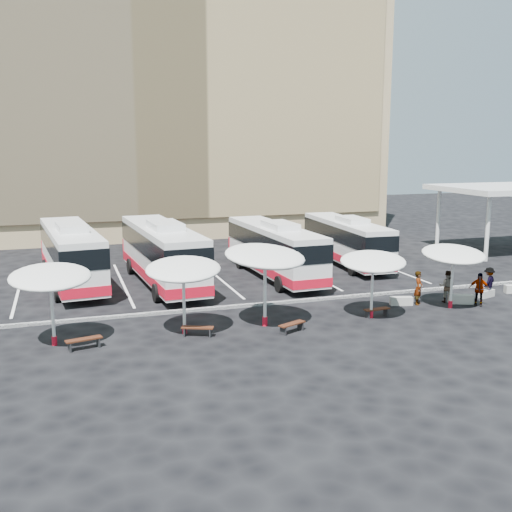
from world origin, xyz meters
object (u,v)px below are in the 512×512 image
object	(u,v)px
wood_bench_0	(84,341)
passenger_3	(489,282)
bus_1	(162,251)
wood_bench_3	(377,310)
sunshade_4	(453,254)
passenger_1	(448,287)
sunshade_0	(50,277)
passenger_0	(419,288)
sunshade_3	(373,262)
conc_bench_0	(401,301)
sunshade_1	(183,269)
bus_0	(71,252)
wood_bench_2	(292,325)
passenger_2	(479,289)
wood_bench_1	(198,329)
conc_bench_2	(487,294)
bus_2	(274,248)
conc_bench_1	(461,299)
sunshade_2	(265,257)
bus_3	(346,240)

from	to	relation	value
wood_bench_0	passenger_3	world-z (taller)	passenger_3
bus_1	wood_bench_3	world-z (taller)	bus_1
sunshade_4	passenger_1	distance (m)	2.27
sunshade_0	passenger_0	size ratio (longest dim) A/B	1.94
wood_bench_3	passenger_0	world-z (taller)	passenger_0
passenger_3	sunshade_3	bearing A→B (deg)	-16.84
sunshade_0	conc_bench_0	size ratio (longest dim) A/B	2.99
passenger_1	sunshade_3	bearing A→B (deg)	54.50
sunshade_1	sunshade_4	world-z (taller)	sunshade_1
bus_0	sunshade_1	distance (m)	12.62
wood_bench_2	passenger_0	size ratio (longest dim) A/B	0.80
wood_bench_2	passenger_2	size ratio (longest dim) A/B	0.81
wood_bench_1	passenger_1	size ratio (longest dim) A/B	0.84
sunshade_0	passenger_1	distance (m)	20.32
bus_0	sunshade_1	size ratio (longest dim) A/B	3.01
sunshade_1	wood_bench_0	world-z (taller)	sunshade_1
bus_1	conc_bench_2	distance (m)	19.01
bus_2	passenger_2	distance (m)	12.74
bus_2	wood_bench_3	bearing A→B (deg)	-82.07
sunshade_1	conc_bench_1	world-z (taller)	sunshade_1
wood_bench_0	passenger_3	size ratio (longest dim) A/B	0.93
sunshade_3	conc_bench_1	distance (m)	6.51
passenger_0	passenger_2	size ratio (longest dim) A/B	1.02
sunshade_2	bus_1	bearing A→B (deg)	107.46
wood_bench_3	passenger_1	size ratio (longest dim) A/B	0.78
wood_bench_1	wood_bench_2	world-z (taller)	wood_bench_1
bus_0	wood_bench_3	world-z (taller)	bus_0
bus_2	passenger_0	bearing A→B (deg)	-62.11
wood_bench_0	bus_3	bearing A→B (deg)	34.73
bus_3	sunshade_0	bearing A→B (deg)	-146.16
conc_bench_2	passenger_1	bearing A→B (deg)	-174.78
bus_0	sunshade_4	size ratio (longest dim) A/B	3.24
sunshade_2	passenger_3	world-z (taller)	sunshade_2
sunshade_3	wood_bench_2	world-z (taller)	sunshade_3
conc_bench_1	passenger_1	xyz separation A→B (m)	(-0.56, 0.44, 0.63)
bus_3	wood_bench_0	size ratio (longest dim) A/B	7.12
wood_bench_3	conc_bench_1	distance (m)	5.61
wood_bench_0	wood_bench_1	xyz separation A→B (m)	(4.89, 0.17, -0.01)
bus_3	wood_bench_1	distance (m)	18.63
conc_bench_2	sunshade_4	bearing A→B (deg)	-159.09
conc_bench_0	wood_bench_2	bearing A→B (deg)	-160.50
wood_bench_1	conc_bench_2	size ratio (longest dim) A/B	1.39
passenger_1	bus_3	bearing A→B (deg)	-46.73
bus_2	bus_1	bearing A→B (deg)	175.43
sunshade_4	wood_bench_0	world-z (taller)	sunshade_4
bus_1	wood_bench_3	xyz separation A→B (m)	(8.94, -10.36, -1.71)
bus_2	passenger_3	xyz separation A→B (m)	(9.70, -8.49, -1.04)
sunshade_3	passenger_2	size ratio (longest dim) A/B	2.37
bus_2	sunshade_0	xyz separation A→B (m)	(-13.42, -9.60, 1.10)
sunshade_3	conc_bench_1	world-z (taller)	sunshade_3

